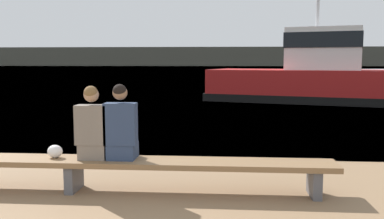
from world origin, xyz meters
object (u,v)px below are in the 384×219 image
object	(u,v)px
bench_main	(74,164)
person_right	(121,128)
person_left	(93,128)
shopping_bag	(55,151)
tugboat_red	(315,78)

from	to	relation	value
bench_main	person_right	xyz separation A→B (m)	(0.67, 0.01, 0.51)
person_left	person_right	xyz separation A→B (m)	(0.39, -0.00, 0.01)
person_right	person_left	bearing A→B (deg)	179.94
shopping_bag	bench_main	bearing A→B (deg)	-6.32
tugboat_red	shopping_bag	bearing A→B (deg)	172.44
shopping_bag	tugboat_red	xyz separation A→B (m)	(6.29, 13.52, 0.47)
bench_main	tugboat_red	distance (m)	14.84
person_left	shopping_bag	size ratio (longest dim) A/B	4.85
bench_main	person_left	world-z (taller)	person_left
person_left	shopping_bag	xyz separation A→B (m)	(-0.55, 0.02, -0.34)
person_left	tugboat_red	world-z (taller)	tugboat_red
tugboat_red	person_left	bearing A→B (deg)	174.42
person_left	person_right	distance (m)	0.39
person_right	tugboat_red	bearing A→B (deg)	68.47
bench_main	shopping_bag	bearing A→B (deg)	173.68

